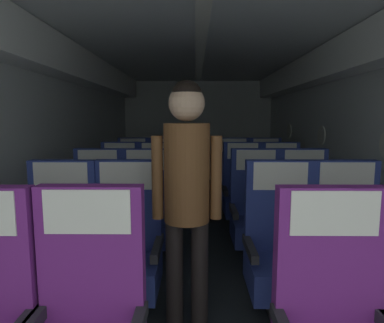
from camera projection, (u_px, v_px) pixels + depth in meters
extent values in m
cube|color=#23282D|center=(200.00, 241.00, 3.80)|extent=(3.54, 8.00, 0.02)
cube|color=silver|center=(51.00, 143.00, 3.66)|extent=(0.08, 7.60, 2.25)
cube|color=silver|center=(352.00, 143.00, 3.63)|extent=(0.08, 7.60, 2.25)
cube|color=silver|center=(201.00, 38.00, 3.50)|extent=(3.42, 7.60, 0.06)
cube|color=#B6BBBB|center=(198.00, 131.00, 7.44)|extent=(3.42, 0.06, 2.25)
cube|color=white|center=(63.00, 59.00, 3.55)|extent=(0.28, 7.30, 0.36)
cube|color=white|center=(340.00, 59.00, 3.52)|extent=(0.28, 7.30, 0.36)
cube|color=white|center=(201.00, 42.00, 3.51)|extent=(0.12, 6.84, 0.02)
cylinder|color=white|center=(321.00, 136.00, 4.38)|extent=(0.01, 0.26, 0.26)
cylinder|color=white|center=(289.00, 131.00, 5.89)|extent=(0.01, 0.26, 0.26)
cube|color=#6B237A|center=(92.00, 257.00, 1.53)|extent=(0.48, 0.09, 0.68)
cube|color=silver|center=(87.00, 212.00, 1.45)|extent=(0.39, 0.01, 0.20)
cube|color=#6B237A|center=(328.00, 259.00, 1.50)|extent=(0.48, 0.09, 0.68)
cube|color=silver|center=(335.00, 213.00, 1.43)|extent=(0.39, 0.01, 0.20)
cube|color=#38383D|center=(58.00, 304.00, 2.31)|extent=(0.17, 0.17, 0.21)
cube|color=navy|center=(57.00, 275.00, 2.28)|extent=(0.48, 0.48, 0.21)
cube|color=navy|center=(65.00, 206.00, 2.42)|extent=(0.48, 0.09, 0.68)
cube|color=#28282D|center=(89.00, 249.00, 2.26)|extent=(0.05, 0.41, 0.06)
cube|color=#28282D|center=(22.00, 248.00, 2.26)|extent=(0.05, 0.41, 0.06)
cube|color=silver|center=(61.00, 176.00, 2.34)|extent=(0.39, 0.01, 0.20)
cube|color=#38383D|center=(126.00, 303.00, 2.33)|extent=(0.17, 0.17, 0.21)
cube|color=navy|center=(125.00, 274.00, 2.30)|extent=(0.48, 0.48, 0.21)
cube|color=navy|center=(129.00, 205.00, 2.44)|extent=(0.48, 0.09, 0.68)
cube|color=#28282D|center=(157.00, 248.00, 2.27)|extent=(0.05, 0.41, 0.06)
cube|color=#28282D|center=(91.00, 247.00, 2.28)|extent=(0.05, 0.41, 0.06)
cube|color=silver|center=(127.00, 176.00, 2.36)|extent=(0.39, 0.01, 0.20)
cube|color=#38383D|center=(349.00, 304.00, 2.31)|extent=(0.17, 0.17, 0.21)
cube|color=navy|center=(351.00, 275.00, 2.28)|extent=(0.48, 0.48, 0.21)
cube|color=navy|center=(342.00, 206.00, 2.42)|extent=(0.48, 0.09, 0.68)
cube|color=#28282D|center=(319.00, 248.00, 2.26)|extent=(0.05, 0.41, 0.06)
cube|color=silver|center=(347.00, 176.00, 2.34)|extent=(0.39, 0.01, 0.20)
cube|color=#38383D|center=(282.00, 304.00, 2.31)|extent=(0.17, 0.17, 0.21)
cube|color=navy|center=(283.00, 275.00, 2.29)|extent=(0.48, 0.48, 0.21)
cube|color=navy|center=(278.00, 206.00, 2.43)|extent=(0.48, 0.09, 0.68)
cube|color=#28282D|center=(317.00, 248.00, 2.26)|extent=(0.05, 0.41, 0.06)
cube|color=#28282D|center=(250.00, 248.00, 2.26)|extent=(0.05, 0.41, 0.06)
cube|color=silver|center=(281.00, 176.00, 2.35)|extent=(0.39, 0.01, 0.20)
cube|color=#38383D|center=(96.00, 251.00, 3.23)|extent=(0.17, 0.17, 0.21)
cube|color=navy|center=(96.00, 230.00, 3.20)|extent=(0.48, 0.48, 0.21)
cube|color=navy|center=(100.00, 182.00, 3.34)|extent=(0.48, 0.09, 0.68)
cube|color=#28282D|center=(119.00, 211.00, 3.17)|extent=(0.05, 0.41, 0.06)
cube|color=#28282D|center=(71.00, 211.00, 3.18)|extent=(0.05, 0.41, 0.06)
cube|color=silver|center=(97.00, 160.00, 3.26)|extent=(0.39, 0.01, 0.20)
cube|color=#38383D|center=(145.00, 251.00, 3.22)|extent=(0.17, 0.17, 0.21)
cube|color=navy|center=(145.00, 231.00, 3.19)|extent=(0.48, 0.48, 0.21)
cube|color=navy|center=(147.00, 182.00, 3.33)|extent=(0.48, 0.09, 0.68)
cube|color=#28282D|center=(169.00, 211.00, 3.17)|extent=(0.05, 0.41, 0.06)
cube|color=#28282D|center=(121.00, 211.00, 3.17)|extent=(0.05, 0.41, 0.06)
cube|color=silver|center=(146.00, 160.00, 3.26)|extent=(0.39, 0.01, 0.20)
cube|color=#38383D|center=(305.00, 251.00, 3.23)|extent=(0.17, 0.17, 0.21)
cube|color=navy|center=(306.00, 230.00, 3.20)|extent=(0.48, 0.48, 0.21)
cube|color=navy|center=(302.00, 182.00, 3.34)|extent=(0.48, 0.09, 0.68)
cube|color=#28282D|center=(331.00, 211.00, 3.17)|extent=(0.05, 0.41, 0.06)
cube|color=#28282D|center=(283.00, 211.00, 3.18)|extent=(0.05, 0.41, 0.06)
cube|color=silver|center=(304.00, 160.00, 3.26)|extent=(0.39, 0.01, 0.20)
cube|color=#38383D|center=(256.00, 251.00, 3.23)|extent=(0.17, 0.17, 0.21)
cube|color=navy|center=(257.00, 230.00, 3.20)|extent=(0.48, 0.48, 0.21)
cube|color=navy|center=(254.00, 182.00, 3.34)|extent=(0.48, 0.09, 0.68)
cube|color=#28282D|center=(281.00, 211.00, 3.18)|extent=(0.05, 0.41, 0.06)
cube|color=#28282D|center=(234.00, 211.00, 3.18)|extent=(0.05, 0.41, 0.06)
cube|color=silver|center=(256.00, 160.00, 3.27)|extent=(0.39, 0.01, 0.20)
cube|color=#38383D|center=(119.00, 221.00, 4.16)|extent=(0.17, 0.17, 0.21)
cube|color=navy|center=(118.00, 205.00, 4.13)|extent=(0.48, 0.48, 0.21)
cube|color=navy|center=(121.00, 168.00, 4.27)|extent=(0.48, 0.09, 0.68)
cube|color=#28282D|center=(136.00, 190.00, 4.11)|extent=(0.05, 0.41, 0.06)
cube|color=#28282D|center=(100.00, 190.00, 4.11)|extent=(0.05, 0.41, 0.06)
cube|color=silver|center=(120.00, 151.00, 4.20)|extent=(0.39, 0.01, 0.20)
cube|color=#38383D|center=(157.00, 222.00, 4.14)|extent=(0.17, 0.17, 0.21)
cube|color=navy|center=(156.00, 206.00, 4.11)|extent=(0.48, 0.48, 0.21)
cube|color=navy|center=(158.00, 168.00, 4.25)|extent=(0.48, 0.09, 0.68)
cube|color=#28282D|center=(175.00, 190.00, 4.08)|extent=(0.05, 0.41, 0.06)
cube|color=#28282D|center=(138.00, 190.00, 4.09)|extent=(0.05, 0.41, 0.06)
cube|color=silver|center=(157.00, 151.00, 4.17)|extent=(0.39, 0.01, 0.20)
cube|color=#38383D|center=(282.00, 222.00, 4.13)|extent=(0.17, 0.17, 0.21)
cube|color=navy|center=(282.00, 206.00, 4.10)|extent=(0.48, 0.48, 0.21)
cube|color=navy|center=(280.00, 168.00, 4.24)|extent=(0.48, 0.09, 0.68)
cube|color=#28282D|center=(302.00, 191.00, 4.07)|extent=(0.05, 0.41, 0.06)
cube|color=#28282D|center=(264.00, 190.00, 4.07)|extent=(0.05, 0.41, 0.06)
cube|color=silver|center=(281.00, 151.00, 4.16)|extent=(0.39, 0.01, 0.20)
cube|color=#38383D|center=(243.00, 222.00, 4.13)|extent=(0.17, 0.17, 0.21)
cube|color=navy|center=(243.00, 206.00, 4.10)|extent=(0.48, 0.48, 0.21)
cube|color=navy|center=(242.00, 168.00, 4.24)|extent=(0.48, 0.09, 0.68)
cube|color=#28282D|center=(262.00, 190.00, 4.07)|extent=(0.05, 0.41, 0.06)
cube|color=#28282D|center=(225.00, 190.00, 4.08)|extent=(0.05, 0.41, 0.06)
cube|color=silver|center=(243.00, 151.00, 4.16)|extent=(0.39, 0.01, 0.20)
cube|color=#38383D|center=(132.00, 203.00, 5.09)|extent=(0.17, 0.17, 0.21)
cube|color=navy|center=(132.00, 189.00, 5.06)|extent=(0.48, 0.48, 0.21)
cube|color=navy|center=(134.00, 159.00, 5.20)|extent=(0.48, 0.09, 0.68)
cube|color=#28282D|center=(147.00, 177.00, 5.03)|extent=(0.05, 0.41, 0.06)
cube|color=#28282D|center=(117.00, 177.00, 5.03)|extent=(0.05, 0.41, 0.06)
cube|color=silver|center=(133.00, 145.00, 5.12)|extent=(0.39, 0.01, 0.20)
cube|color=#38383D|center=(163.00, 203.00, 5.06)|extent=(0.17, 0.17, 0.21)
cube|color=navy|center=(163.00, 190.00, 5.03)|extent=(0.48, 0.48, 0.21)
cube|color=navy|center=(164.00, 159.00, 5.17)|extent=(0.48, 0.09, 0.68)
cube|color=#28282D|center=(178.00, 177.00, 5.01)|extent=(0.05, 0.41, 0.06)
cube|color=#28282D|center=(148.00, 177.00, 5.01)|extent=(0.05, 0.41, 0.06)
cube|color=silver|center=(164.00, 145.00, 5.10)|extent=(0.39, 0.01, 0.20)
cube|color=#38383D|center=(266.00, 203.00, 5.06)|extent=(0.17, 0.17, 0.21)
cube|color=navy|center=(267.00, 190.00, 5.03)|extent=(0.48, 0.48, 0.21)
cube|color=navy|center=(265.00, 159.00, 5.17)|extent=(0.48, 0.09, 0.68)
cube|color=#28282D|center=(282.00, 177.00, 5.00)|extent=(0.05, 0.41, 0.06)
cube|color=#28282D|center=(252.00, 177.00, 5.00)|extent=(0.05, 0.41, 0.06)
cube|color=silver|center=(266.00, 145.00, 5.09)|extent=(0.39, 0.01, 0.20)
cube|color=#38383D|center=(234.00, 203.00, 5.07)|extent=(0.17, 0.17, 0.21)
cube|color=navy|center=(234.00, 189.00, 5.04)|extent=(0.48, 0.48, 0.21)
cube|color=navy|center=(233.00, 159.00, 5.18)|extent=(0.48, 0.09, 0.68)
cube|color=#28282D|center=(250.00, 177.00, 5.02)|extent=(0.05, 0.41, 0.06)
cube|color=#28282D|center=(219.00, 177.00, 5.02)|extent=(0.05, 0.41, 0.06)
cube|color=silver|center=(234.00, 145.00, 5.10)|extent=(0.39, 0.01, 0.20)
cylinder|color=black|center=(174.00, 279.00, 2.10)|extent=(0.11, 0.11, 0.77)
cylinder|color=black|center=(200.00, 279.00, 2.09)|extent=(0.11, 0.11, 0.77)
cylinder|color=brown|center=(187.00, 173.00, 2.01)|extent=(0.28, 0.28, 0.60)
cylinder|color=brown|center=(157.00, 178.00, 2.01)|extent=(0.07, 0.07, 0.51)
cylinder|color=brown|center=(216.00, 178.00, 2.01)|extent=(0.07, 0.07, 0.51)
sphere|color=tan|center=(187.00, 103.00, 1.95)|extent=(0.22, 0.22, 0.22)
sphere|color=black|center=(187.00, 96.00, 1.95)|extent=(0.18, 0.18, 0.18)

